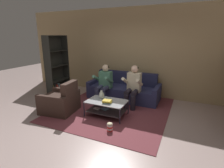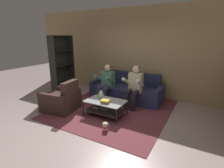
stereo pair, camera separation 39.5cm
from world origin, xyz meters
The scene contains 12 objects.
ground centered at (0.00, 0.00, 0.00)m, with size 16.80×16.80×0.00m, color #B49B96.
back_partition centered at (0.00, 2.46, 1.45)m, with size 8.40×0.12×2.90m, color tan.
couch centered at (-0.07, 1.84, 0.28)m, with size 2.28×0.87×0.84m.
person_seated_left centered at (-0.53, 1.32, 0.63)m, with size 0.50×0.58×1.15m.
person_seated_right centered at (0.39, 1.32, 0.65)m, with size 0.50×0.58×1.19m.
coffee_table centered at (-0.03, 0.44, 0.27)m, with size 1.00×0.63×0.40m.
area_rug centered at (-0.05, 1.01, 0.01)m, with size 3.00×3.35×0.01m.
vase centered at (-0.22, 0.55, 0.50)m, with size 0.13×0.13×0.21m.
book_stack centered at (0.05, 0.32, 0.44)m, with size 0.25×0.22×0.08m.
bookshelf centered at (-2.37, 1.28, 0.83)m, with size 0.32×0.94×2.01m.
armchair centered at (-1.26, 0.14, 0.29)m, with size 0.93×0.89×0.86m.
popcorn_tub centered at (0.38, -0.23, 0.10)m, with size 0.12×0.12×0.20m.
Camera 2 is at (2.17, -3.11, 2.01)m, focal length 28.00 mm.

